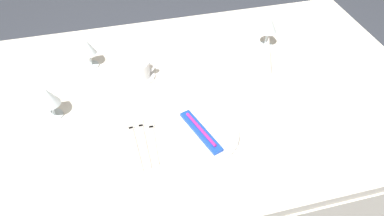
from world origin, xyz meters
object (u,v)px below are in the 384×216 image
(wine_glass_centre, at_px, (269,25))
(napkin_folded, at_px, (266,55))
(dinner_plate, at_px, (201,134))
(spoon_soup, at_px, (250,116))
(spoon_tea, at_px, (265,116))
(wine_glass_left, at_px, (48,97))
(spoon_dessert, at_px, (258,117))
(fork_inner, at_px, (144,139))
(coffee_cup_left, at_px, (139,69))
(fork_salad, at_px, (134,142))
(toothbrush_package, at_px, (201,131))
(wine_glass_right, at_px, (88,48))
(fork_outer, at_px, (153,139))
(dinner_knife, at_px, (243,124))

(wine_glass_centre, distance_m, napkin_folded, 0.18)
(dinner_plate, xyz_separation_m, spoon_soup, (0.19, 0.05, -0.01))
(spoon_tea, distance_m, wine_glass_left, 0.76)
(spoon_dessert, relative_size, spoon_tea, 1.12)
(wine_glass_centre, bearing_deg, fork_inner, -145.94)
(spoon_soup, relative_size, coffee_cup_left, 2.08)
(fork_salad, height_order, wine_glass_left, wine_glass_left)
(spoon_tea, bearing_deg, dinner_plate, -172.39)
(spoon_tea, bearing_deg, toothbrush_package, -172.39)
(spoon_tea, xyz_separation_m, wine_glass_right, (-0.58, 0.45, 0.08))
(spoon_tea, height_order, wine_glass_left, wine_glass_left)
(wine_glass_centre, relative_size, napkin_folded, 0.94)
(toothbrush_package, height_order, spoon_dessert, toothbrush_package)
(fork_outer, xyz_separation_m, fork_salad, (-0.06, 0.00, 0.00))
(dinner_plate, height_order, napkin_folded, napkin_folded)
(napkin_folded, bearing_deg, spoon_soup, -122.34)
(toothbrush_package, xyz_separation_m, spoon_tea, (0.25, 0.03, -0.02))
(fork_inner, distance_m, spoon_dessert, 0.41)
(dinner_plate, bearing_deg, napkin_folded, 39.25)
(dinner_plate, height_order, spoon_dessert, dinner_plate)
(fork_inner, distance_m, wine_glass_centre, 0.74)
(fork_outer, relative_size, fork_salad, 0.91)
(fork_salad, xyz_separation_m, wine_glass_centre, (0.64, 0.41, 0.11))
(toothbrush_package, height_order, wine_glass_right, wine_glass_right)
(dinner_knife, height_order, wine_glass_centre, wine_glass_centre)
(coffee_cup_left, height_order, wine_glass_right, wine_glass_right)
(napkin_folded, bearing_deg, fork_inner, -154.96)
(dinner_plate, distance_m, dinner_knife, 0.16)
(fork_outer, relative_size, fork_inner, 0.92)
(spoon_soup, height_order, coffee_cup_left, coffee_cup_left)
(spoon_soup, xyz_separation_m, wine_glass_right, (-0.53, 0.44, 0.08))
(spoon_soup, xyz_separation_m, coffee_cup_left, (-0.35, 0.31, 0.04))
(fork_outer, bearing_deg, wine_glass_centre, 35.87)
(fork_salad, relative_size, spoon_soup, 0.98)
(toothbrush_package, relative_size, coffee_cup_left, 1.92)
(toothbrush_package, distance_m, spoon_tea, 0.25)
(spoon_dessert, xyz_separation_m, napkin_folded, (0.12, 0.24, 0.08))
(toothbrush_package, bearing_deg, dinner_plate, -90.00)
(spoon_soup, height_order, spoon_dessert, same)
(fork_salad, bearing_deg, spoon_dessert, 0.88)
(fork_salad, distance_m, coffee_cup_left, 0.34)
(coffee_cup_left, distance_m, wine_glass_left, 0.36)
(fork_outer, distance_m, napkin_folded, 0.57)
(fork_outer, xyz_separation_m, fork_inner, (-0.03, 0.01, 0.00))
(fork_outer, distance_m, spoon_soup, 0.35)
(wine_glass_right, bearing_deg, wine_glass_centre, -3.51)
(toothbrush_package, distance_m, spoon_dessert, 0.22)
(fork_salad, height_order, wine_glass_right, wine_glass_right)
(fork_inner, relative_size, coffee_cup_left, 2.01)
(fork_inner, distance_m, spoon_soup, 0.38)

